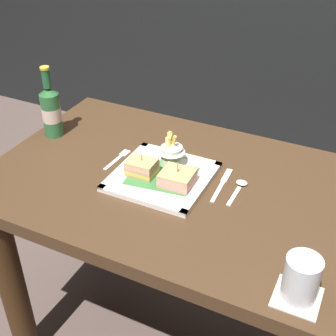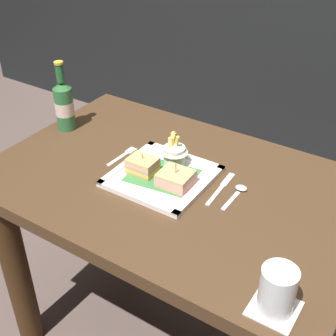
# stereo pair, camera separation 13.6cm
# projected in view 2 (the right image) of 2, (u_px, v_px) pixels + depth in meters

# --- Properties ---
(dining_table) EXTENTS (1.11, 0.73, 0.75)m
(dining_table) POSITION_uv_depth(u_px,v_px,m) (173.00, 224.00, 1.47)
(dining_table) COLOR #452E1B
(dining_table) RESTS_ON ground_plane
(square_plate) EXTENTS (0.28, 0.28, 0.02)m
(square_plate) POSITION_uv_depth(u_px,v_px,m) (162.00, 176.00, 1.38)
(square_plate) COLOR white
(square_plate) RESTS_ON dining_table
(sandwich_half_left) EXTENTS (0.09, 0.07, 0.07)m
(sandwich_half_left) POSITION_uv_depth(u_px,v_px,m) (143.00, 166.00, 1.38)
(sandwich_half_left) COLOR tan
(sandwich_half_left) RESTS_ON square_plate
(sandwich_half_right) EXTENTS (0.10, 0.09, 0.07)m
(sandwich_half_right) POSITION_uv_depth(u_px,v_px,m) (176.00, 179.00, 1.33)
(sandwich_half_right) COLOR tan
(sandwich_half_right) RESTS_ON square_plate
(fries_cup) EXTENTS (0.08, 0.08, 0.11)m
(fries_cup) POSITION_uv_depth(u_px,v_px,m) (174.00, 152.00, 1.41)
(fries_cup) COLOR silver
(fries_cup) RESTS_ON square_plate
(beer_bottle) EXTENTS (0.06, 0.06, 0.25)m
(beer_bottle) POSITION_uv_depth(u_px,v_px,m) (64.00, 104.00, 1.59)
(beer_bottle) COLOR #2D6B3C
(beer_bottle) RESTS_ON dining_table
(drink_coaster) EXTENTS (0.10, 0.10, 0.00)m
(drink_coaster) POSITION_uv_depth(u_px,v_px,m) (274.00, 309.00, 0.98)
(drink_coaster) COLOR silver
(drink_coaster) RESTS_ON dining_table
(water_glass) EXTENTS (0.08, 0.08, 0.11)m
(water_glass) POSITION_uv_depth(u_px,v_px,m) (277.00, 293.00, 0.95)
(water_glass) COLOR silver
(water_glass) RESTS_ON dining_table
(fork) EXTENTS (0.03, 0.13, 0.00)m
(fork) POSITION_uv_depth(u_px,v_px,m) (124.00, 155.00, 1.49)
(fork) COLOR silver
(fork) RESTS_ON dining_table
(knife) EXTENTS (0.02, 0.18, 0.00)m
(knife) POSITION_uv_depth(u_px,v_px,m) (222.00, 187.00, 1.34)
(knife) COLOR silver
(knife) RESTS_ON dining_table
(spoon) EXTENTS (0.03, 0.13, 0.01)m
(spoon) POSITION_uv_depth(u_px,v_px,m) (239.00, 191.00, 1.32)
(spoon) COLOR silver
(spoon) RESTS_ON dining_table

